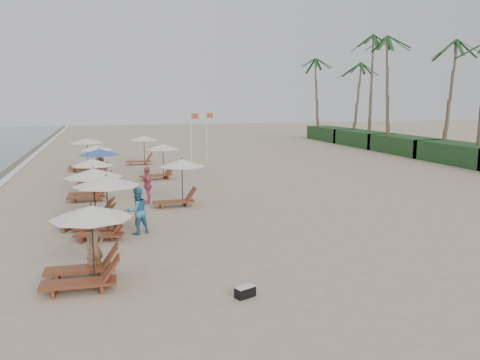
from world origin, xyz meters
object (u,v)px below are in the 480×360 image
object	(u,v)px
beachgoer_near	(95,248)
flag_pole_near	(192,136)
beachgoer_mid_a	(137,211)
duffel_bag	(245,292)
inland_station_1	(160,158)
lounger_station_4	(97,166)
lounger_station_1	(103,202)
lounger_station_3	(89,179)
inland_station_0	(178,177)
lounger_station_2	(88,199)
inland_station_2	(142,147)
lounger_station_6	(85,153)
beachgoer_far_b	(101,170)
lounger_station_5	(93,162)
lounger_station_0	(84,246)
beachgoer_far_a	(147,185)

from	to	relation	value
beachgoer_near	flag_pole_near	distance (m)	22.28
beachgoer_mid_a	duffel_bag	bearing A→B (deg)	83.14
inland_station_1	beachgoer_mid_a	xyz separation A→B (m)	(-2.31, -12.62, -0.43)
lounger_station_4	beachgoer_mid_a	world-z (taller)	lounger_station_4
lounger_station_1	lounger_station_3	xyz separation A→B (m)	(-0.65, 7.19, -0.25)
inland_station_0	flag_pole_near	xyz separation A→B (m)	(2.94, 12.66, 0.97)
lounger_station_2	inland_station_2	world-z (taller)	lounger_station_2
lounger_station_6	inland_station_0	size ratio (longest dim) A/B	0.98
lounger_station_1	inland_station_2	size ratio (longest dim) A/B	0.96
lounger_station_4	duffel_bag	distance (m)	18.12
lounger_station_6	beachgoer_far_b	distance (m)	5.94
lounger_station_1	inland_station_1	xyz separation A→B (m)	(3.56, 12.70, 0.01)
lounger_station_4	beachgoer_near	distance (m)	14.87
lounger_station_1	inland_station_1	size ratio (longest dim) A/B	0.91
lounger_station_5	beachgoer_far_b	bearing A→B (deg)	-80.08
inland_station_0	inland_station_2	size ratio (longest dim) A/B	1.01
lounger_station_0	inland_station_0	xyz separation A→B (m)	(4.03, 9.29, 0.28)
flag_pole_near	beachgoer_near	bearing A→B (deg)	-107.58
beachgoer_far_b	lounger_station_5	bearing A→B (deg)	60.94
lounger_station_6	beachgoer_mid_a	bearing A→B (deg)	-82.29
beachgoer_near	duffel_bag	distance (m)	4.74
beachgoer_mid_a	duffel_bag	distance (m)	7.28
lounger_station_6	lounger_station_0	bearing A→B (deg)	-88.38
lounger_station_5	lounger_station_4	bearing A→B (deg)	-86.44
lounger_station_0	lounger_station_6	size ratio (longest dim) A/B	0.99
lounger_station_6	lounger_station_2	bearing A→B (deg)	-87.91
lounger_station_1	lounger_station_6	world-z (taller)	lounger_station_6
lounger_station_2	inland_station_2	size ratio (longest dim) A/B	1.05
lounger_station_1	beachgoer_near	size ratio (longest dim) A/B	1.61
lounger_station_1	inland_station_1	distance (m)	13.19
lounger_station_4	beachgoer_far_a	xyz separation A→B (m)	(2.41, -5.45, -0.28)
inland_station_1	beachgoer_far_b	distance (m)	3.73
inland_station_0	lounger_station_6	bearing A→B (deg)	109.24
beachgoer_far_b	inland_station_0	bearing A→B (deg)	-103.57
inland_station_0	beachgoer_near	bearing A→B (deg)	-113.86
flag_pole_near	beachgoer_mid_a	bearing A→B (deg)	-106.89
lounger_station_3	beachgoer_mid_a	bearing A→B (deg)	-75.03
lounger_station_0	duffel_bag	bearing A→B (deg)	-27.17
lounger_station_3	inland_station_0	world-z (taller)	inland_station_0
inland_station_0	flag_pole_near	distance (m)	13.04
lounger_station_0	inland_station_1	world-z (taller)	inland_station_1
lounger_station_2	lounger_station_6	xyz separation A→B (m)	(-0.59, 16.13, 0.11)
lounger_station_4	beachgoer_near	world-z (taller)	lounger_station_4
lounger_station_0	beachgoer_mid_a	size ratio (longest dim) A/B	1.45
lounger_station_1	inland_station_1	world-z (taller)	lounger_station_1
inland_station_1	flag_pole_near	bearing A→B (deg)	57.38
beachgoer_near	inland_station_0	bearing A→B (deg)	33.71
inland_station_2	beachgoer_near	distance (m)	24.35
lounger_station_4	inland_station_2	xyz separation A→B (m)	(3.32, 9.25, 0.18)
lounger_station_3	lounger_station_4	xyz separation A→B (m)	(0.36, 3.69, 0.13)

